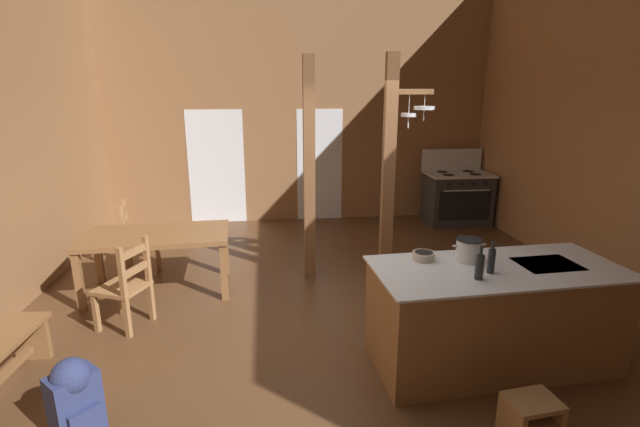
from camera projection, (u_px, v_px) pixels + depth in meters
ground_plane at (336, 340)px, 4.66m from camera, size 7.65×9.42×0.10m
wall_back at (300, 99)px, 8.25m from camera, size 7.65×0.14×4.46m
glazed_door_back_left at (216, 167)px, 8.32m from camera, size 1.00×0.01×2.05m
glazed_panel_back_right at (320, 165)px, 8.54m from camera, size 0.84×0.01×2.05m
kitchen_island at (493, 316)px, 4.09m from camera, size 2.21×1.08×0.92m
stove_range at (456, 197)px, 8.40m from camera, size 1.15×0.83×1.32m
support_post_with_pot_rack at (391, 169)px, 5.43m from camera, size 0.59×0.25×2.81m
support_post_center at (309, 172)px, 5.76m from camera, size 0.14×0.14×2.81m
step_stool at (531, 414)px, 3.27m from camera, size 0.39×0.32×0.30m
dining_table at (156, 240)px, 5.52m from camera, size 1.75×1.00×0.74m
ladderback_chair_near_window at (126, 286)px, 4.72m from camera, size 0.58×0.58×0.95m
ladderback_chair_by_post at (137, 237)px, 6.28m from camera, size 0.52×0.52×0.95m
backpack at (74, 395)px, 3.26m from camera, size 0.38×0.38×0.60m
stockpot_on_counter at (469, 250)px, 4.10m from camera, size 0.30×0.23×0.20m
mixing_bowl_on_counter at (424, 256)px, 4.14m from camera, size 0.20×0.20×0.07m
bottle_tall_on_counter at (491, 260)px, 3.82m from camera, size 0.06×0.06×0.28m
bottle_short_on_counter at (480, 266)px, 3.70m from camera, size 0.07×0.07×0.28m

